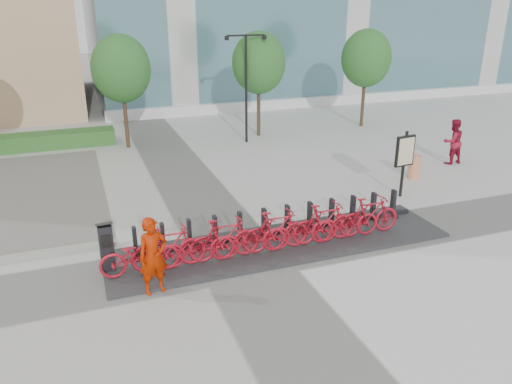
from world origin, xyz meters
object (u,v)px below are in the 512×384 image
object	(u,v)px
bike_0	(140,255)
pedestrian	(453,142)
worker_red	(153,256)
map_sign	(405,154)
construction_barrel	(414,167)
kiosk	(107,246)

from	to	relation	value
bike_0	pedestrian	size ratio (longest dim) A/B	1.04
bike_0	worker_red	size ratio (longest dim) A/B	1.05
bike_0	map_sign	size ratio (longest dim) A/B	0.84
worker_red	construction_barrel	size ratio (longest dim) A/B	2.08
bike_0	kiosk	xyz separation A→B (m)	(-0.73, 0.48, 0.12)
pedestrian	map_sign	world-z (taller)	map_sign
pedestrian	construction_barrel	bearing A→B (deg)	21.31
pedestrian	map_sign	bearing A→B (deg)	30.33
bike_0	worker_red	distance (m)	0.93
bike_0	pedestrian	distance (m)	14.37
worker_red	map_sign	distance (m)	9.64
kiosk	pedestrian	size ratio (longest dim) A/B	0.70
bike_0	construction_barrel	bearing A→B (deg)	-70.62
construction_barrel	map_sign	distance (m)	2.44
bike_0	map_sign	xyz separation A→B (m)	(9.28, 2.37, 0.95)
pedestrian	worker_red	bearing A→B (deg)	23.06
bike_0	pedestrian	xyz separation A→B (m)	(13.52, 4.86, 0.35)
worker_red	map_sign	world-z (taller)	map_sign
worker_red	pedestrian	xyz separation A→B (m)	(13.30, 5.70, 0.01)
bike_0	kiosk	bearing A→B (deg)	57.01
kiosk	construction_barrel	world-z (taller)	kiosk
pedestrian	construction_barrel	distance (m)	2.85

